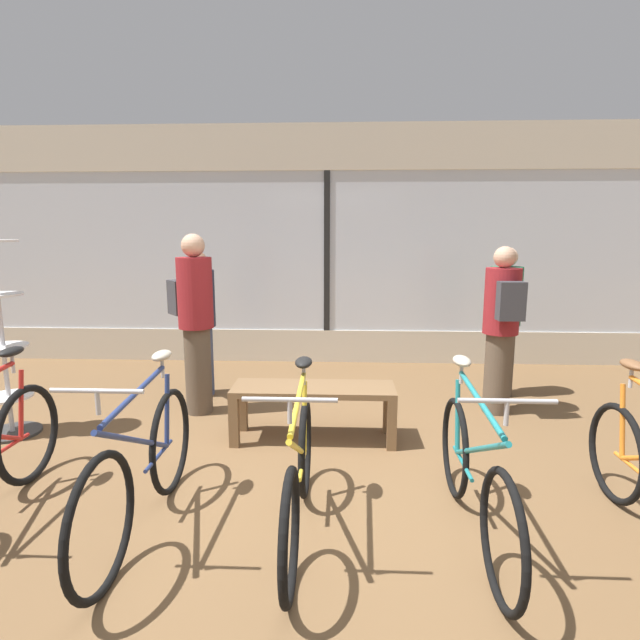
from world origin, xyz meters
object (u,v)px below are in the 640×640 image
bicycle_right (474,476)px  customer_near_bench (196,320)px  accessory_rack (4,353)px  customer_near_rack (198,319)px  customer_mid_floor (501,325)px  bicycle_center (299,476)px  customer_by_window (504,319)px  bicycle_left (143,468)px  display_bench (314,396)px

bicycle_right → customer_near_bench: (-2.21, 2.00, 0.56)m
accessory_rack → customer_near_rack: bearing=40.1°
customer_mid_floor → bicycle_right: bearing=-110.2°
customer_near_rack → bicycle_center: bearing=-62.7°
bicycle_center → customer_by_window: 3.41m
accessory_rack → customer_near_bench: size_ratio=1.02×
bicycle_left → customer_mid_floor: 3.51m
bicycle_right → accessory_rack: accessory_rack is taller
bicycle_left → bicycle_center: (0.94, 0.00, -0.03)m
display_bench → bicycle_left: bearing=-123.9°
bicycle_center → customer_mid_floor: (1.80, 2.14, 0.52)m
bicycle_right → customer_near_bench: customer_near_bench is taller
customer_by_window → customer_near_bench: bearing=-167.8°
accessory_rack → customer_by_window: accessory_rack is taller
display_bench → customer_by_window: bearing=33.3°
customer_mid_floor → customer_near_bench: 2.99m
bicycle_right → accessory_rack: bearing=159.9°
bicycle_right → customer_mid_floor: 2.31m
bicycle_center → customer_mid_floor: 2.85m
bicycle_center → display_bench: (0.00, 1.40, 0.02)m
bicycle_left → accessory_rack: 2.29m
accessory_rack → display_bench: 2.74m
bicycle_center → customer_by_window: size_ratio=1.01×
bicycle_right → customer_near_rack: 3.49m
bicycle_center → customer_by_window: customer_by_window is taller
display_bench → customer_mid_floor: (1.80, 0.74, 0.50)m
bicycle_left → customer_near_bench: 2.11m
bicycle_left → bicycle_right: size_ratio=1.01×
customer_near_rack → bicycle_left: bearing=-81.4°
bicycle_right → customer_near_rack: (-2.35, 2.54, 0.47)m
bicycle_center → bicycle_left: bearing=-179.8°
bicycle_left → accessory_rack: accessory_rack is taller
bicycle_right → bicycle_center: bearing=-178.6°
customer_near_rack → customer_by_window: 3.34m
bicycle_left → customer_by_window: size_ratio=1.06×
bicycle_center → bicycle_right: size_ratio=0.96×
display_bench → customer_mid_floor: 2.01m
customer_mid_floor → customer_near_rack: bearing=172.3°
bicycle_right → customer_by_window: customer_by_window is taller
customer_by_window → customer_mid_floor: 0.61m
customer_near_rack → customer_by_window: (3.34, 0.15, 0.00)m
bicycle_center → display_bench: 1.40m
bicycle_left → accessory_rack: size_ratio=0.95×
customer_near_rack → accessory_rack: bearing=-139.9°
bicycle_left → customer_near_bench: bearing=97.0°
bicycle_left → customer_near_rack: customer_near_rack is taller
customer_near_bench → display_bench: bearing=-27.8°
display_bench → customer_near_rack: size_ratio=0.88×
customer_by_window → customer_mid_floor: bearing=-110.0°
bicycle_center → customer_near_rack: size_ratio=1.04×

